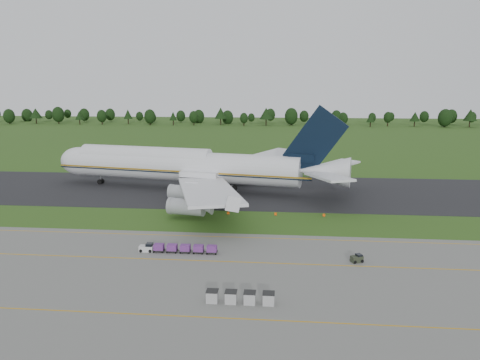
# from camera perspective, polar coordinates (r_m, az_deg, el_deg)

# --- Properties ---
(ground) EXTENTS (600.00, 600.00, 0.00)m
(ground) POSITION_cam_1_polar(r_m,az_deg,el_deg) (95.63, -1.77, -5.05)
(ground) COLOR #294C16
(ground) RESTS_ON ground
(apron) EXTENTS (300.00, 52.00, 0.06)m
(apron) POSITION_cam_1_polar(r_m,az_deg,el_deg) (64.18, -5.59, -13.73)
(apron) COLOR slate
(apron) RESTS_ON ground
(taxiway) EXTENTS (300.00, 40.00, 0.08)m
(taxiway) POSITION_cam_1_polar(r_m,az_deg,el_deg) (122.54, -0.17, -1.28)
(taxiway) COLOR black
(taxiway) RESTS_ON ground
(apron_markings) EXTENTS (300.00, 30.20, 0.01)m
(apron_markings) POSITION_cam_1_polar(r_m,az_deg,el_deg) (70.46, -4.51, -11.28)
(apron_markings) COLOR #C3890B
(apron_markings) RESTS_ON apron
(tree_line) EXTENTS (525.29, 21.47, 11.79)m
(tree_line) POSITION_cam_1_polar(r_m,az_deg,el_deg) (314.61, 2.02, 7.81)
(tree_line) COLOR black
(tree_line) RESTS_ON ground
(aircraft) EXTENTS (81.00, 77.28, 22.65)m
(aircraft) POSITION_cam_1_polar(r_m,az_deg,el_deg) (122.99, -6.40, 1.75)
(aircraft) COLOR silver
(aircraft) RESTS_ON ground
(baggage_train) EXTENTS (13.08, 1.39, 1.33)m
(baggage_train) POSITION_cam_1_polar(r_m,az_deg,el_deg) (78.89, -7.68, -8.24)
(baggage_train) COLOR silver
(baggage_train) RESTS_ON apron
(utility_cart) EXTENTS (2.11, 1.74, 1.00)m
(utility_cart) POSITION_cam_1_polar(r_m,az_deg,el_deg) (76.46, 14.05, -9.33)
(utility_cart) COLOR #282E20
(utility_cart) RESTS_ON apron
(uld_row) EXTENTS (8.74, 1.54, 1.52)m
(uld_row) POSITION_cam_1_polar(r_m,az_deg,el_deg) (61.35, 0.04, -14.10)
(uld_row) COLOR #A1A1A1
(uld_row) RESTS_ON apron
(edge_markers) EXTENTS (31.02, 0.30, 0.60)m
(edge_markers) POSITION_cam_1_polar(r_m,az_deg,el_deg) (100.19, 1.45, -4.10)
(edge_markers) COLOR #FF4F08
(edge_markers) RESTS_ON ground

